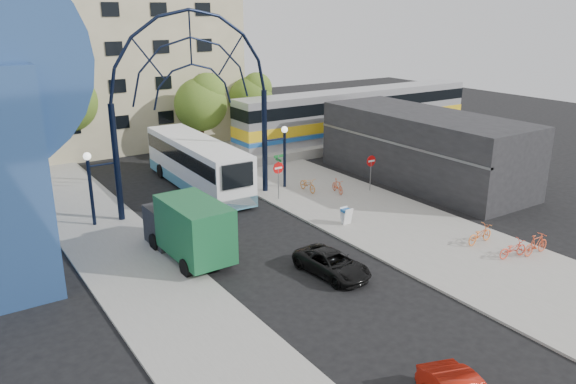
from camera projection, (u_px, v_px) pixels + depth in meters
ground at (333, 292)px, 24.98m from camera, size 120.00×120.00×0.00m
sidewalk_east at (400, 227)px, 32.34m from camera, size 8.00×56.00×0.12m
plaza_west at (145, 277)px, 26.29m from camera, size 5.00×50.00×0.12m
gateway_arch at (192, 70)px, 33.41m from camera, size 13.64×0.44×12.10m
stop_sign at (278, 171)px, 36.39m from camera, size 0.80×0.07×2.50m
do_not_enter_sign at (371, 164)px, 38.07m from camera, size 0.76×0.07×2.48m
street_name_sign at (279, 166)px, 37.03m from camera, size 0.70×0.70×2.80m
sandwich_board at (346, 214)px, 32.43m from camera, size 0.55×0.61×0.99m
commercial_block_east at (423, 147)px, 40.54m from camera, size 6.00×16.00×5.00m
apartment_block at (118, 66)px, 51.54m from camera, size 20.00×12.10×14.00m
train_platform at (357, 139)px, 52.80m from camera, size 32.00×5.00×0.80m
train_car at (358, 112)px, 52.02m from camera, size 25.10×3.05×4.20m
tree_north_a at (202, 101)px, 47.30m from camera, size 4.48×4.48×7.00m
tree_north_b at (67, 97)px, 44.99m from camera, size 5.12×5.12×8.00m
tree_north_c at (252, 97)px, 52.14m from camera, size 4.16×4.16×6.50m
city_bus at (197, 163)px, 39.03m from camera, size 3.28×12.64×3.44m
green_truck at (187, 228)px, 28.07m from camera, size 2.59×6.37×3.18m
black_suv at (332, 264)px, 26.49m from camera, size 2.27×4.26×1.14m
bike_near_a at (308, 184)px, 38.37m from camera, size 0.71×1.85×0.96m
bike_near_b at (338, 186)px, 38.03m from camera, size 0.75×1.62×0.94m
bike_far_a at (480, 234)px, 29.82m from camera, size 1.92×0.76×0.99m
bike_far_b at (536, 244)px, 28.43m from camera, size 1.82×0.54×1.09m
bike_far_c at (513, 249)px, 28.12m from camera, size 1.80×0.83×0.91m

